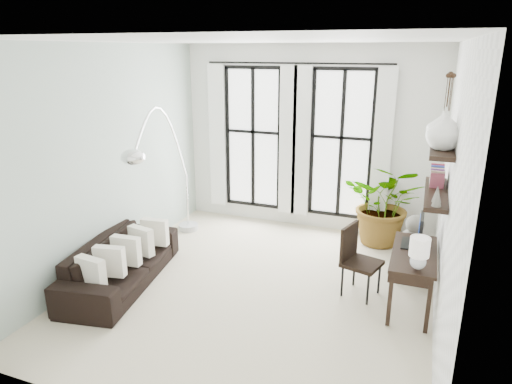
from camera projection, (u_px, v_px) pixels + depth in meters
The scene contains 16 objects.
floor at pixel (257, 288), 6.19m from camera, with size 5.00×5.00×0.00m, color beige.
ceiling at pixel (257, 40), 5.23m from camera, with size 5.00×5.00×0.00m, color white.
wall_left at pixel (109, 160), 6.47m from camera, with size 5.00×5.00×0.00m, color #A3B6AB.
wall_right at pixel (451, 194), 4.95m from camera, with size 5.00×5.00×0.00m, color white.
wall_back at pixel (307, 139), 7.94m from camera, with size 4.50×4.50×0.00m, color white.
windows at pixel (295, 142), 7.96m from camera, with size 3.26×0.13×2.65m.
wall_shelves at pixel (438, 174), 5.25m from camera, with size 0.25×1.30×0.60m.
sofa at pixel (121, 262), 6.25m from camera, with size 2.15×0.84×0.63m, color black.
throw_pillows at pixel (126, 250), 6.16m from camera, with size 0.40×1.52×0.40m.
plant at pixel (386, 204), 7.41m from camera, with size 1.26×1.09×1.39m, color #2D7228.
desk at pixel (414, 257), 5.53m from camera, with size 0.52×1.23×1.12m.
desk_chair at pixel (356, 256), 5.92m from camera, with size 0.55×0.55×0.94m.
arc_lamp at pixel (162, 140), 6.69m from camera, with size 0.73×2.33×2.34m.
buddha at pixel (412, 250), 6.44m from camera, with size 0.50×0.50×0.91m.
vase_a at pixel (444, 131), 4.83m from camera, with size 0.37×0.37×0.38m, color white.
vase_b at pixel (444, 126), 5.19m from camera, with size 0.37×0.37×0.38m, color white.
Camera 1 is at (1.94, -5.16, 3.10)m, focal length 32.00 mm.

